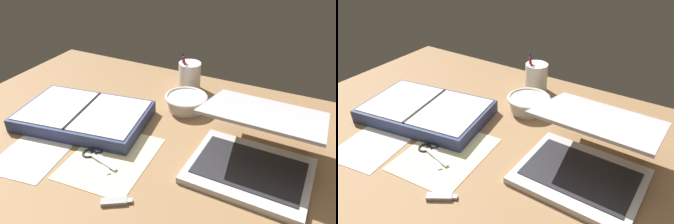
# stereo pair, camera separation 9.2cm
# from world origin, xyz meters

# --- Properties ---
(desk_top) EXTENTS (1.40, 1.00, 0.02)m
(desk_top) POSITION_xyz_m (0.00, 0.00, 0.01)
(desk_top) COLOR #936D47
(desk_top) RESTS_ON ground
(laptop) EXTENTS (0.31, 0.33, 0.16)m
(laptop) POSITION_xyz_m (0.31, 0.03, 0.07)
(laptop) COLOR silver
(laptop) RESTS_ON desk_top
(bowl) EXTENTS (0.15, 0.15, 0.05)m
(bowl) POSITION_xyz_m (0.03, 0.23, 0.05)
(bowl) COLOR silver
(bowl) RESTS_ON desk_top
(pen_cup) EXTENTS (0.08, 0.08, 0.14)m
(pen_cup) POSITION_xyz_m (-0.02, 0.37, 0.07)
(pen_cup) COLOR white
(pen_cup) RESTS_ON desk_top
(planner) EXTENTS (0.43, 0.31, 0.05)m
(planner) POSITION_xyz_m (-0.23, 0.01, 0.04)
(planner) COLOR navy
(planner) RESTS_ON desk_top
(scissors) EXTENTS (0.13, 0.09, 0.01)m
(scissors) POSITION_xyz_m (-0.09, -0.11, 0.02)
(scissors) COLOR #B7B7BC
(scissors) RESTS_ON desk_top
(paper_sheet_front) EXTENTS (0.23, 0.28, 0.00)m
(paper_sheet_front) POSITION_xyz_m (-0.05, -0.10, 0.02)
(paper_sheet_front) COLOR #F4EFB2
(paper_sheet_front) RESTS_ON desk_top
(paper_sheet_beside_planner) EXTENTS (0.21, 0.28, 0.00)m
(paper_sheet_beside_planner) POSITION_xyz_m (-0.25, -0.16, 0.02)
(paper_sheet_beside_planner) COLOR white
(paper_sheet_beside_planner) RESTS_ON desk_top
(usb_drive) EXTENTS (0.07, 0.05, 0.01)m
(usb_drive) POSITION_xyz_m (0.06, -0.24, 0.02)
(usb_drive) COLOR #99999E
(usb_drive) RESTS_ON desk_top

